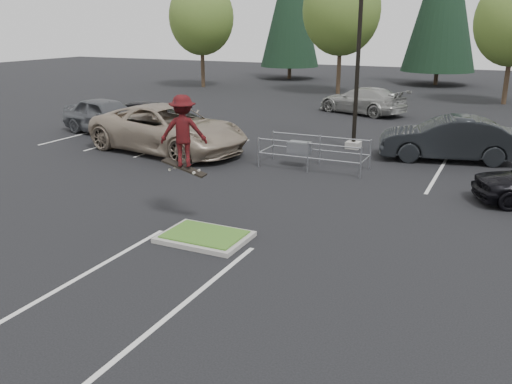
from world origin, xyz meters
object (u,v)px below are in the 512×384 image
at_px(car_far_silver, 364,101).
at_px(conif_a, 291,4).
at_px(skateboarder, 183,131).
at_px(decid_b, 341,13).
at_px(car_l_grey, 106,116).
at_px(light_pole, 359,42).
at_px(car_l_tan, 168,129).
at_px(car_l_black, 151,117).
at_px(cart_corral, 303,148).
at_px(car_r_charc, 448,139).
at_px(decid_a, 202,20).

bearing_deg(car_far_silver, conif_a, -125.42).
bearing_deg(skateboarder, decid_b, -105.93).
height_order(skateboarder, car_l_grey, skateboarder).
bearing_deg(light_pole, car_l_tan, -149.82).
distance_m(light_pole, car_l_black, 11.19).
height_order(cart_corral, skateboarder, skateboarder).
xyz_separation_m(light_pole, cart_corral, (-0.88, -4.00, -3.84)).
bearing_deg(light_pole, conif_a, 117.38).
height_order(car_l_tan, car_r_charc, car_l_tan).
bearing_deg(car_l_grey, car_r_charc, -71.60).
bearing_deg(car_r_charc, skateboarder, -41.94).
bearing_deg(decid_a, decid_b, 2.39).
relative_size(light_pole, car_far_silver, 1.82).
bearing_deg(car_far_silver, decid_b, -133.17).
distance_m(light_pole, car_far_silver, 10.51).
bearing_deg(car_l_grey, decid_a, 30.40).
distance_m(car_l_tan, car_far_silver, 14.51).
distance_m(cart_corral, car_r_charc, 6.01).
distance_m(light_pole, cart_corral, 5.62).
relative_size(decid_b, car_l_tan, 1.34).
relative_size(conif_a, car_r_charc, 2.43).
xyz_separation_m(decid_a, car_l_grey, (6.51, -20.18, -4.69)).
bearing_deg(decid_a, car_l_black, -66.63).
distance_m(car_l_tan, car_r_charc, 11.57).
bearing_deg(cart_corral, car_far_silver, 94.66).
xyz_separation_m(decid_a, decid_b, (12.00, 0.50, 0.46)).
height_order(cart_corral, car_l_black, car_l_black).
relative_size(skateboarder, car_l_tan, 0.30).
height_order(decid_b, skateboarder, decid_b).
height_order(decid_a, car_l_grey, decid_a).
distance_m(decid_a, decid_b, 12.02).
distance_m(car_l_grey, car_r_charc, 16.08).
relative_size(decid_a, car_far_silver, 1.60).
bearing_deg(car_l_black, car_far_silver, -59.51).
relative_size(decid_b, car_r_charc, 1.80).
bearing_deg(decid_a, skateboarder, -59.93).
height_order(decid_b, car_r_charc, decid_b).
xyz_separation_m(conif_a, car_l_grey, (2.50, -30.15, -6.20)).
bearing_deg(car_l_grey, car_l_tan, -98.53).
bearing_deg(conif_a, car_r_charc, -57.01).
relative_size(cart_corral, car_far_silver, 0.73).
height_order(decid_b, car_l_grey, decid_b).
xyz_separation_m(car_l_black, car_r_charc, (14.50, 0.00, 0.15)).
bearing_deg(cart_corral, car_l_black, 159.49).
height_order(decid_b, car_l_tan, decid_b).
relative_size(car_l_grey, car_r_charc, 0.98).
bearing_deg(car_l_tan, car_far_silver, -9.95).
height_order(conif_a, cart_corral, conif_a).
distance_m(decid_b, car_l_black, 20.16).
bearing_deg(car_l_black, car_l_grey, 117.91).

